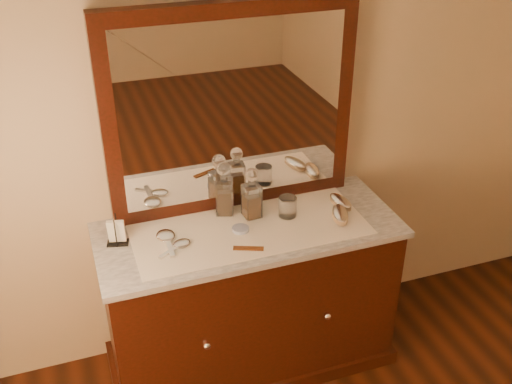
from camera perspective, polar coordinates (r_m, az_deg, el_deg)
dresser_cabinet at (r=3.12m, az=-0.62°, el=-10.13°), size 1.40×0.55×0.82m
dresser_plinth at (r=3.37m, az=-0.58°, el=-14.92°), size 1.46×0.59×0.08m
knob_left at (r=2.83m, az=-4.64°, el=-14.29°), size 0.04×0.04×0.04m
knob_right at (r=2.99m, az=6.76°, el=-11.57°), size 0.04×0.04×0.04m
marble_top at (r=2.86m, az=-0.66°, el=-3.63°), size 1.44×0.59×0.03m
mirror_frame at (r=2.83m, az=-2.33°, el=7.72°), size 1.20×0.08×1.00m
mirror_glass at (r=2.80m, az=-2.12°, el=7.47°), size 1.06×0.01×0.86m
lace_runner at (r=2.84m, az=-0.53°, el=-3.56°), size 1.10×0.45×0.00m
pin_dish at (r=2.83m, az=-1.47°, el=-3.52°), size 0.08×0.08×0.01m
comb at (r=2.70m, az=-0.72°, el=-5.35°), size 0.14×0.07×0.01m
napkin_rack at (r=2.79m, az=-13.05°, el=-3.78°), size 0.11×0.08×0.14m
decanter_left at (r=2.91m, az=-2.99°, el=-0.15°), size 0.11×0.11×0.28m
decanter_right at (r=2.88m, az=-0.41°, el=-0.59°), size 0.09×0.09×0.26m
brush_near at (r=2.93m, az=7.94°, el=-2.14°), size 0.12×0.18×0.05m
brush_far at (r=3.03m, az=8.00°, el=-0.95°), size 0.09×0.17×0.04m
hand_mirror_outer at (r=2.79m, az=-8.46°, el=-4.30°), size 0.09×0.22×0.02m
hand_mirror_inner at (r=2.74m, az=-7.26°, el=-5.00°), size 0.18×0.14×0.02m
tumblers at (r=2.92m, az=3.00°, el=-1.39°), size 0.09×0.09×0.10m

